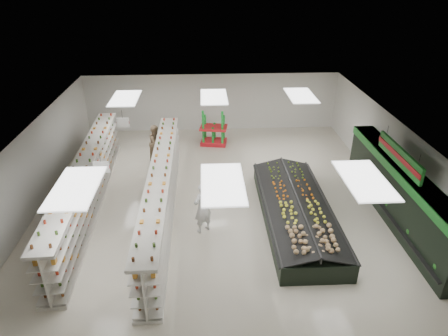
{
  "coord_description": "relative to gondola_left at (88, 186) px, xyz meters",
  "views": [
    {
      "loc": [
        -0.47,
        -13.58,
        8.6
      ],
      "look_at": [
        0.27,
        0.37,
        1.38
      ],
      "focal_mm": 32.0,
      "sensor_mm": 36.0,
      "label": 1
    }
  ],
  "objects": [
    {
      "name": "produce_wall_case",
      "position": [
        11.58,
        -1.64,
        0.37
      ],
      "size": [
        0.93,
        8.0,
        2.2
      ],
      "color": "black",
      "rests_on": "floor"
    },
    {
      "name": "aisle_sign_far",
      "position": [
        1.25,
        1.86,
        1.88
      ],
      "size": [
        0.52,
        0.06,
        0.75
      ],
      "color": "white",
      "rests_on": "ceiling"
    },
    {
      "name": "soda_endcap",
      "position": [
        5.07,
        5.71,
        -0.02
      ],
      "size": [
        1.51,
        1.15,
        1.77
      ],
      "rotation": [
        0.0,
        0.0,
        -0.16
      ],
      "color": "red",
      "rests_on": "floor"
    },
    {
      "name": "aisle_sign_near",
      "position": [
        1.25,
        -2.14,
        1.88
      ],
      "size": [
        0.52,
        0.06,
        0.75
      ],
      "color": "white",
      "rests_on": "ceiling"
    },
    {
      "name": "shopper_background",
      "position": [
        2.25,
        4.01,
        0.02
      ],
      "size": [
        0.89,
        1.02,
        1.78
      ],
      "primitive_type": "imported",
      "rotation": [
        0.0,
        0.0,
        1.05
      ],
      "color": "tan",
      "rests_on": "floor"
    },
    {
      "name": "floor",
      "position": [
        5.05,
        -0.14,
        -0.87
      ],
      "size": [
        16.0,
        16.0,
        0.0
      ],
      "primitive_type": "plane",
      "color": "beige",
      "rests_on": "ground"
    },
    {
      "name": "shopper_main",
      "position": [
        4.45,
        -1.96,
        0.1
      ],
      "size": [
        0.85,
        0.78,
        1.94
      ],
      "primitive_type": "imported",
      "rotation": [
        0.0,
        0.0,
        3.75
      ],
      "color": "silver",
      "rests_on": "floor"
    },
    {
      "name": "gondola_center",
      "position": [
        2.92,
        -0.68,
        -0.01
      ],
      "size": [
        0.85,
        10.84,
        1.88
      ],
      "rotation": [
        0.0,
        0.0,
        0.0
      ],
      "color": "silver",
      "rests_on": "floor"
    },
    {
      "name": "ceiling",
      "position": [
        5.05,
        -0.14,
        2.33
      ],
      "size": [
        14.0,
        16.0,
        0.02
      ],
      "primitive_type": "cube",
      "color": "white",
      "rests_on": "wall_back"
    },
    {
      "name": "produce_island",
      "position": [
        7.9,
        -1.5,
        -0.41
      ],
      "size": [
        2.5,
        6.81,
        1.01
      ],
      "rotation": [
        0.0,
        0.0,
        -0.01
      ],
      "color": "black",
      "rests_on": "floor"
    },
    {
      "name": "hortifruti_banner",
      "position": [
        11.3,
        -1.64,
        1.78
      ],
      "size": [
        0.12,
        3.2,
        0.95
      ],
      "color": "#207829",
      "rests_on": "ceiling"
    },
    {
      "name": "wall_right",
      "position": [
        12.05,
        -0.14,
        0.73
      ],
      "size": [
        0.02,
        16.0,
        3.2
      ],
      "primitive_type": "cube",
      "color": "silver",
      "rests_on": "floor"
    },
    {
      "name": "wall_back",
      "position": [
        5.05,
        7.86,
        0.73
      ],
      "size": [
        14.0,
        0.02,
        3.2
      ],
      "primitive_type": "cube",
      "color": "silver",
      "rests_on": "floor"
    },
    {
      "name": "gondola_left",
      "position": [
        0.0,
        0.0,
        0.0
      ],
      "size": [
        1.29,
        11.0,
        1.9
      ],
      "rotation": [
        0.0,
        0.0,
        0.04
      ],
      "color": "silver",
      "rests_on": "floor"
    },
    {
      "name": "wall_left",
      "position": [
        -1.95,
        -0.14,
        0.73
      ],
      "size": [
        0.02,
        16.0,
        3.2
      ],
      "primitive_type": "cube",
      "color": "silver",
      "rests_on": "floor"
    }
  ]
}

